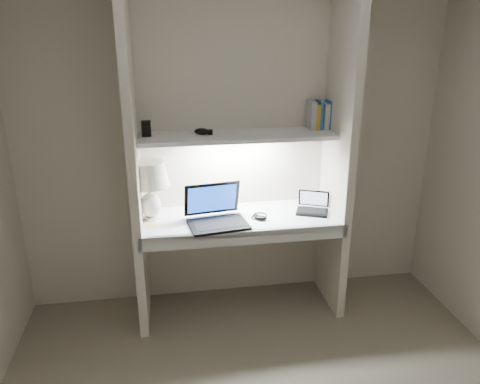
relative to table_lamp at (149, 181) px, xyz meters
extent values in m
cube|color=beige|center=(0.64, 0.21, 0.19)|extent=(3.20, 0.01, 2.50)
cube|color=beige|center=(-0.09, -0.06, 0.19)|extent=(0.06, 0.55, 2.50)
cube|color=beige|center=(1.37, -0.06, 0.19)|extent=(0.06, 0.55, 2.50)
cube|color=white|center=(0.64, -0.06, -0.31)|extent=(1.40, 0.55, 0.04)
cube|color=silver|center=(0.64, -0.32, -0.34)|extent=(1.46, 0.03, 0.10)
cube|color=silver|center=(0.64, 0.03, 0.29)|extent=(1.40, 0.36, 0.03)
cube|color=white|center=(0.64, 0.03, 0.27)|extent=(0.60, 0.04, 0.02)
cylinder|color=white|center=(0.00, 0.00, -0.28)|extent=(0.11, 0.11, 0.02)
ellipsoid|color=white|center=(0.00, 0.00, -0.18)|extent=(0.15, 0.15, 0.18)
cylinder|color=white|center=(0.00, 0.00, -0.08)|extent=(0.02, 0.02, 0.08)
sphere|color=#FFD899|center=(0.00, 0.00, 0.00)|extent=(0.04, 0.04, 0.04)
cube|color=black|center=(0.46, -0.20, -0.28)|extent=(0.44, 0.34, 0.02)
cube|color=black|center=(0.46, -0.20, -0.27)|extent=(0.37, 0.24, 0.00)
cube|color=black|center=(0.44, -0.03, -0.15)|extent=(0.41, 0.13, 0.25)
cube|color=blue|center=(0.44, -0.04, -0.15)|extent=(0.36, 0.11, 0.21)
cube|color=black|center=(1.19, -0.09, -0.28)|extent=(0.27, 0.24, 0.02)
cube|color=black|center=(1.19, -0.09, -0.27)|extent=(0.22, 0.18, 0.00)
cube|color=black|center=(1.22, 0.00, -0.21)|extent=(0.23, 0.13, 0.13)
cube|color=silver|center=(1.22, 0.00, -0.21)|extent=(0.20, 0.11, 0.11)
cube|color=silver|center=(0.50, 0.11, -0.21)|extent=(0.12, 0.09, 0.15)
ellipsoid|color=black|center=(0.78, -0.15, -0.27)|extent=(0.11, 0.09, 0.03)
torus|color=black|center=(0.79, -0.08, -0.28)|extent=(0.11, 0.11, 0.01)
cube|color=yellow|center=(0.00, -0.11, -0.29)|extent=(0.07, 0.07, 0.00)
cube|color=silver|center=(1.37, 0.13, 0.40)|extent=(0.03, 0.14, 0.19)
cube|color=#23508E|center=(1.35, 0.13, 0.41)|extent=(0.04, 0.14, 0.21)
cube|color=beige|center=(1.31, 0.13, 0.40)|extent=(0.04, 0.14, 0.19)
cube|color=#225E94|center=(1.27, 0.13, 0.41)|extent=(0.02, 0.14, 0.21)
cube|color=#BC841A|center=(1.24, 0.13, 0.40)|extent=(0.03, 0.14, 0.19)
cube|color=#A5A5A9|center=(1.21, 0.13, 0.41)|extent=(0.04, 0.14, 0.21)
cube|color=black|center=(0.00, 0.07, 0.36)|extent=(0.07, 0.05, 0.11)
ellipsoid|color=black|center=(0.39, 0.05, 0.33)|extent=(0.13, 0.12, 0.05)
camera|label=1|loc=(0.13, -3.19, 1.04)|focal=35.00mm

